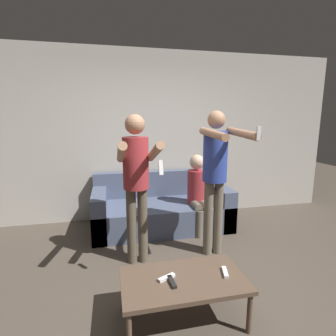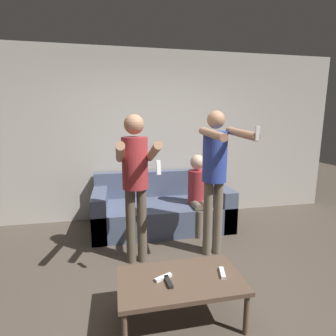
{
  "view_description": "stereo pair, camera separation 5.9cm",
  "coord_description": "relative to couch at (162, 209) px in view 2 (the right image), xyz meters",
  "views": [
    {
      "loc": [
        -0.65,
        -2.04,
        1.64
      ],
      "look_at": [
        0.07,
        1.22,
        1.0
      ],
      "focal_mm": 28.0,
      "sensor_mm": 36.0,
      "label": 1
    },
    {
      "loc": [
        -0.59,
        -2.05,
        1.64
      ],
      "look_at": [
        0.07,
        1.22,
        1.0
      ],
      "focal_mm": 28.0,
      "sensor_mm": 36.0,
      "label": 2
    }
  ],
  "objects": [
    {
      "name": "coffee_table",
      "position": [
        -0.19,
        -1.93,
        0.08
      ],
      "size": [
        0.99,
        0.56,
        0.38
      ],
      "color": "brown",
      "rests_on": "ground_plane"
    },
    {
      "name": "ground_plane",
      "position": [
        -0.07,
        -1.72,
        -0.26
      ],
      "size": [
        14.0,
        14.0,
        0.0
      ],
      "primitive_type": "plane",
      "color": "#4C4238"
    },
    {
      "name": "person_seated",
      "position": [
        0.5,
        -0.25,
        0.34
      ],
      "size": [
        0.27,
        0.51,
        1.12
      ],
      "color": "#6B6051",
      "rests_on": "ground_plane"
    },
    {
      "name": "couch",
      "position": [
        0.0,
        0.0,
        0.0
      ],
      "size": [
        2.01,
        0.96,
        0.8
      ],
      "color": "#4C5670",
      "rests_on": "ground_plane"
    },
    {
      "name": "remote_mid",
      "position": [
        0.16,
        -1.95,
        0.12
      ],
      "size": [
        0.07,
        0.15,
        0.02
      ],
      "color": "white",
      "rests_on": "coffee_table"
    },
    {
      "name": "person_standing_left",
      "position": [
        -0.46,
        -0.98,
        0.78
      ],
      "size": [
        0.4,
        0.78,
        1.68
      ],
      "color": "brown",
      "rests_on": "ground_plane"
    },
    {
      "name": "wall_back",
      "position": [
        -0.07,
        0.5,
        1.09
      ],
      "size": [
        6.4,
        0.06,
        2.7
      ],
      "color": "#B7B2A8",
      "rests_on": "ground_plane"
    },
    {
      "name": "person_standing_right",
      "position": [
        0.46,
        -0.98,
        0.81
      ],
      "size": [
        0.4,
        0.77,
        1.72
      ],
      "color": "#6B6051",
      "rests_on": "ground_plane"
    },
    {
      "name": "remote_far",
      "position": [
        -0.32,
        -1.91,
        0.12
      ],
      "size": [
        0.15,
        0.09,
        0.02
      ],
      "color": "white",
      "rests_on": "coffee_table"
    },
    {
      "name": "remote_near",
      "position": [
        -0.3,
        -1.98,
        0.12
      ],
      "size": [
        0.05,
        0.15,
        0.02
      ],
      "color": "black",
      "rests_on": "coffee_table"
    }
  ]
}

